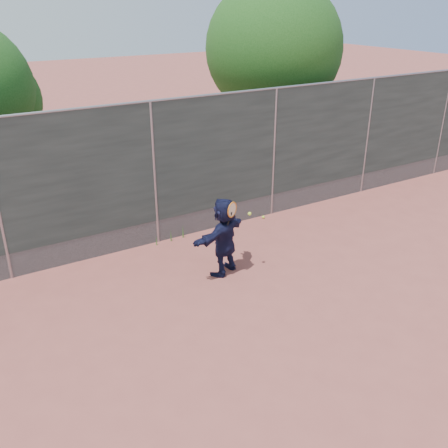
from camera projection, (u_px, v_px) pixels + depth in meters
ground at (247, 324)px, 8.05m from camera, size 80.00×80.00×0.00m
player at (224, 236)px, 9.28m from camera, size 1.46×0.97×1.51m
ball_ground at (263, 217)px, 11.90m from camera, size 0.07×0.07×0.07m
fence at (154, 172)px, 10.13m from camera, size 20.00×0.06×3.03m
swing_action at (234, 211)px, 8.94m from camera, size 0.58×0.16×0.51m
tree_right at (278, 52)px, 13.29m from camera, size 3.78×3.60×5.39m
weed_clump at (173, 235)px, 10.78m from camera, size 0.68×0.07×0.30m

